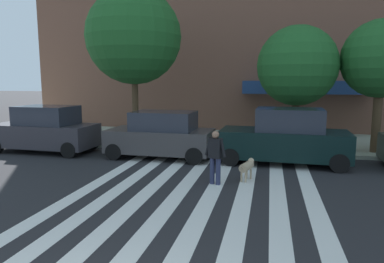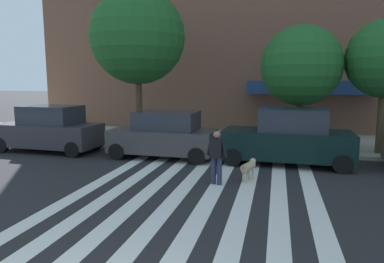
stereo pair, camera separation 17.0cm
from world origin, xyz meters
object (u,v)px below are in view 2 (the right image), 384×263
(parked_car_near_curb, at_px, (50,130))
(street_tree_middle, at_px, (301,66))
(parked_car_third_in_line, at_px, (288,138))
(pedestrian_dog_walker, at_px, (217,155))
(parked_car_behind_first, at_px, (164,135))
(dog_on_leash, at_px, (249,167))
(street_tree_nearest, at_px, (138,37))

(parked_car_near_curb, xyz_separation_m, street_tree_middle, (10.69, 2.28, 2.76))
(parked_car_third_in_line, xyz_separation_m, street_tree_middle, (0.50, 2.28, 2.74))
(street_tree_middle, bearing_deg, parked_car_third_in_line, -102.24)
(pedestrian_dog_walker, bearing_deg, parked_car_behind_first, 130.31)
(parked_car_behind_first, bearing_deg, dog_on_leash, -34.93)
(street_tree_nearest, height_order, street_tree_middle, street_tree_nearest)
(parked_car_near_curb, height_order, street_tree_middle, street_tree_middle)
(parked_car_behind_first, distance_m, parked_car_third_in_line, 4.86)
(parked_car_behind_first, xyz_separation_m, street_tree_nearest, (-2.00, 2.26, 4.21))
(parked_car_third_in_line, height_order, street_tree_middle, street_tree_middle)
(parked_car_behind_first, distance_m, pedestrian_dog_walker, 4.20)
(dog_on_leash, bearing_deg, street_tree_nearest, 139.56)
(parked_car_behind_first, bearing_deg, street_tree_middle, 23.08)
(parked_car_behind_first, bearing_deg, parked_car_third_in_line, -0.01)
(street_tree_middle, relative_size, pedestrian_dog_walker, 3.22)
(parked_car_near_curb, relative_size, parked_car_third_in_line, 0.96)
(street_tree_nearest, distance_m, pedestrian_dog_walker, 8.35)
(street_tree_nearest, bearing_deg, parked_car_near_curb, -145.83)
(parked_car_behind_first, relative_size, pedestrian_dog_walker, 2.60)
(parked_car_third_in_line, distance_m, dog_on_leash, 2.87)
(parked_car_behind_first, height_order, pedestrian_dog_walker, parked_car_behind_first)
(dog_on_leash, bearing_deg, pedestrian_dog_walker, -143.75)
(street_tree_nearest, relative_size, street_tree_middle, 1.36)
(parked_car_third_in_line, xyz_separation_m, dog_on_leash, (-1.23, -2.53, -0.54))
(parked_car_behind_first, height_order, dog_on_leash, parked_car_behind_first)
(parked_car_behind_first, bearing_deg, street_tree_nearest, 131.48)
(street_tree_middle, xyz_separation_m, pedestrian_dog_walker, (-2.64, -5.48, -2.80))
(street_tree_middle, bearing_deg, parked_car_behind_first, -156.92)
(pedestrian_dog_walker, bearing_deg, street_tree_middle, 64.29)
(street_tree_middle, distance_m, pedestrian_dog_walker, 6.70)
(street_tree_middle, height_order, dog_on_leash, street_tree_middle)
(parked_car_third_in_line, relative_size, pedestrian_dog_walker, 2.90)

